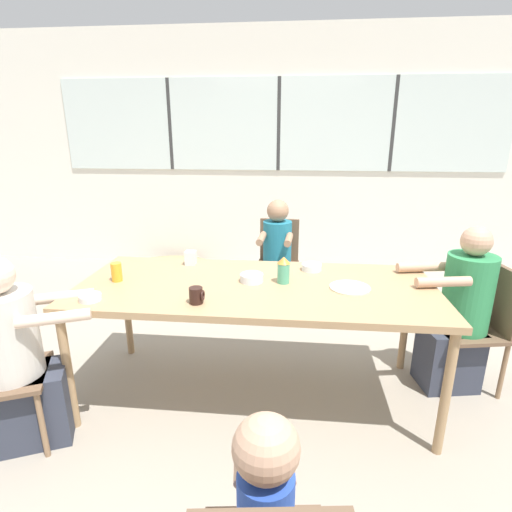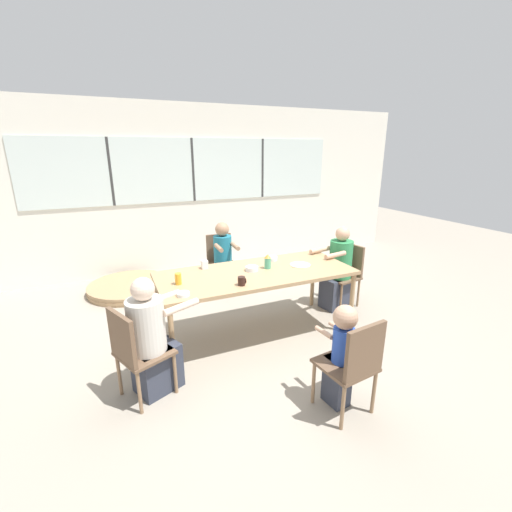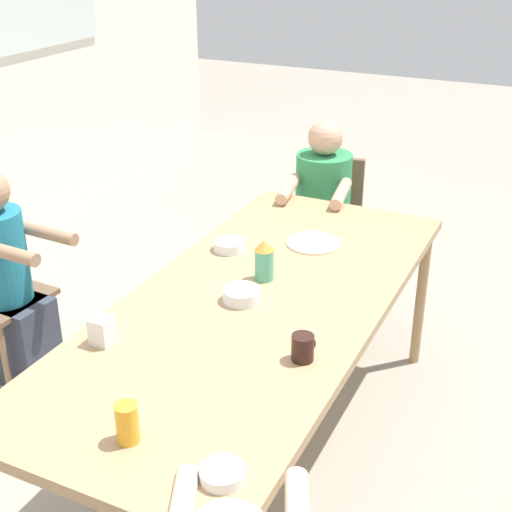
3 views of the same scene
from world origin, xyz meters
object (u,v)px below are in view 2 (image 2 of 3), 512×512
at_px(person_man_teal_shirt, 224,261).
at_px(sippy_cup, 268,261).
at_px(chair_for_toddler, 355,361).
at_px(person_man_blue_shirt, 152,342).
at_px(chair_for_man_teal_shirt, 221,257).
at_px(bowl_white_shallow, 183,294).
at_px(coffee_mug, 242,281).
at_px(chair_for_man_blue_shirt, 134,348).
at_px(bowl_fruit, 252,269).
at_px(bowl_cereal, 272,259).
at_px(folded_table_stack, 130,287).
at_px(chair_for_woman_green_shirt, 347,270).
at_px(juice_glass, 178,279).
at_px(milk_carton_small, 205,264).
at_px(person_toddler, 340,355).
at_px(person_woman_green_shirt, 338,272).

relative_size(person_man_teal_shirt, sippy_cup, 6.38).
distance_m(chair_for_toddler, person_man_blue_shirt, 1.69).
height_order(chair_for_toddler, person_man_teal_shirt, person_man_teal_shirt).
relative_size(chair_for_man_teal_shirt, bowl_white_shallow, 7.13).
bearing_deg(coffee_mug, chair_for_man_blue_shirt, -165.10).
bearing_deg(person_man_blue_shirt, sippy_cup, 89.02).
height_order(chair_for_man_blue_shirt, bowl_white_shallow, chair_for_man_blue_shirt).
xyz_separation_m(chair_for_man_teal_shirt, bowl_fruit, (-0.10, -1.44, 0.30)).
xyz_separation_m(bowl_cereal, folded_table_stack, (-1.58, 1.66, -0.73)).
bearing_deg(coffee_mug, chair_for_woman_green_shirt, 17.90).
bearing_deg(bowl_cereal, bowl_fruit, -146.38).
xyz_separation_m(coffee_mug, juice_glass, (-0.57, 0.28, 0.01)).
height_order(chair_for_woman_green_shirt, bowl_cereal, chair_for_woman_green_shirt).
xyz_separation_m(person_man_teal_shirt, folded_table_stack, (-1.30, 0.63, -0.43)).
distance_m(person_man_blue_shirt, sippy_cup, 1.53).
relative_size(chair_for_man_teal_shirt, coffee_mug, 9.41).
xyz_separation_m(chair_for_woman_green_shirt, coffee_mug, (-1.75, -0.57, 0.32)).
xyz_separation_m(coffee_mug, bowl_cereal, (0.63, 0.60, -0.02)).
xyz_separation_m(person_man_teal_shirt, juice_glass, (-0.92, -1.35, 0.34)).
bearing_deg(milk_carton_small, person_toddler, -68.57).
bearing_deg(bowl_fruit, bowl_white_shallow, -156.32).
xyz_separation_m(person_woman_green_shirt, juice_glass, (-2.16, -0.26, 0.33)).
height_order(chair_for_man_blue_shirt, milk_carton_small, milk_carton_small).
bearing_deg(folded_table_stack, bowl_fruit, -57.71).
bearing_deg(chair_for_man_teal_shirt, person_man_blue_shirt, 60.20).
height_order(chair_for_woman_green_shirt, bowl_white_shallow, chair_for_woman_green_shirt).
bearing_deg(bowl_fruit, person_man_blue_shirt, -154.23).
bearing_deg(person_man_teal_shirt, person_toddler, 94.84).
bearing_deg(chair_for_woman_green_shirt, person_toddler, 130.55).
relative_size(chair_for_man_teal_shirt, person_man_teal_shirt, 0.79).
distance_m(chair_for_man_teal_shirt, bowl_fruit, 1.48).
bearing_deg(person_man_blue_shirt, person_toddler, 36.28).
bearing_deg(bowl_white_shallow, juice_glass, 86.17).
height_order(chair_for_man_blue_shirt, juice_glass, juice_glass).
bearing_deg(juice_glass, sippy_cup, 3.98).
relative_size(person_man_teal_shirt, coffee_mug, 11.90).
xyz_separation_m(person_man_blue_shirt, person_toddler, (1.37, -0.80, -0.01)).
distance_m(chair_for_woman_green_shirt, coffee_mug, 1.87).
relative_size(bowl_cereal, folded_table_stack, 0.11).
distance_m(chair_for_toddler, coffee_mug, 1.30).
height_order(person_man_blue_shirt, bowl_fruit, person_man_blue_shirt).
bearing_deg(person_man_teal_shirt, juice_glass, 58.39).
distance_m(chair_for_man_blue_shirt, chair_for_man_teal_shirt, 2.53).
xyz_separation_m(person_woman_green_shirt, bowl_fruit, (-1.33, -0.19, 0.30)).
bearing_deg(milk_carton_small, chair_for_toddler, -69.69).
distance_m(person_man_blue_shirt, person_man_teal_shirt, 2.25).
bearing_deg(chair_for_woman_green_shirt, bowl_cereal, 78.26).
distance_m(person_woman_green_shirt, folded_table_stack, 3.10).
distance_m(person_man_teal_shirt, coffee_mug, 1.70).
relative_size(person_man_blue_shirt, folded_table_stack, 0.89).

